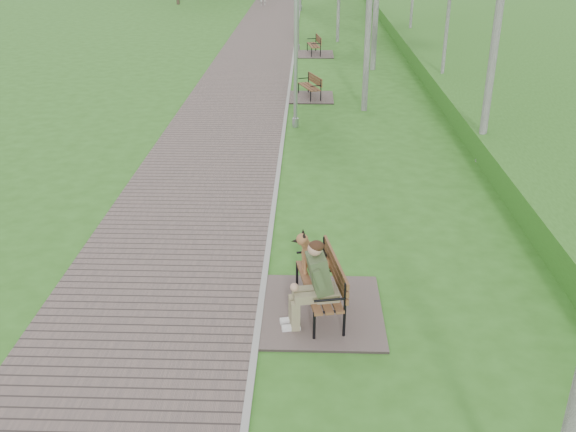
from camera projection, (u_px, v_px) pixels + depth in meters
name	position (u px, v px, depth m)	size (l,w,h in m)	color
ground	(275.00, 200.00, 14.25)	(120.00, 120.00, 0.00)	#33681F
walkway	(263.00, 37.00, 33.79)	(3.50, 67.00, 0.04)	#62544F
kerb	(296.00, 38.00, 33.74)	(0.10, 67.00, 0.05)	#999993
embankment	(535.00, 44.00, 32.03)	(14.00, 70.00, 1.60)	#469131
bench_main	(316.00, 288.00, 9.94)	(1.92, 2.14, 1.68)	#62544F
bench_second	(310.00, 93.00, 22.33)	(1.58, 1.75, 0.97)	#62544F
bench_third	(314.00, 50.00, 29.50)	(1.73, 1.92, 1.06)	#62544F
lamp_post_near	(296.00, 52.00, 18.31)	(0.18, 0.18, 4.78)	#A4A6AC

